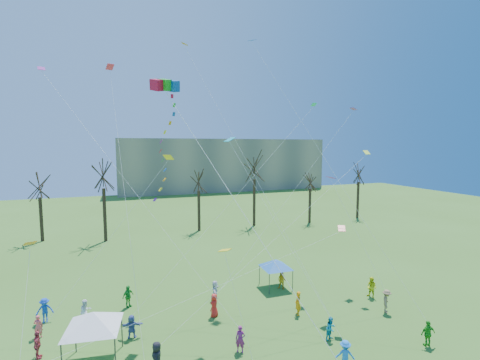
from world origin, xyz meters
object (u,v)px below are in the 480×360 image
object	(u,v)px
distant_building	(223,164)
big_box_kite	(169,149)
canopy_tent_white	(93,320)
canopy_tent_blue	(276,264)

from	to	relation	value
distant_building	big_box_kite	bearing A→B (deg)	-109.25
distant_building	canopy_tent_white	size ratio (longest dim) A/B	14.05
big_box_kite	canopy_tent_white	world-z (taller)	big_box_kite
big_box_kite	canopy_tent_blue	distance (m)	16.27
canopy_tent_blue	big_box_kite	bearing A→B (deg)	-147.47
distant_building	canopy_tent_white	bearing A→B (deg)	-112.46
distant_building	canopy_tent_blue	world-z (taller)	distant_building
canopy_tent_blue	canopy_tent_white	bearing A→B (deg)	-157.79
distant_building	big_box_kite	world-z (taller)	big_box_kite
canopy_tent_white	canopy_tent_blue	xyz separation A→B (m)	(15.03, 6.14, -0.49)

